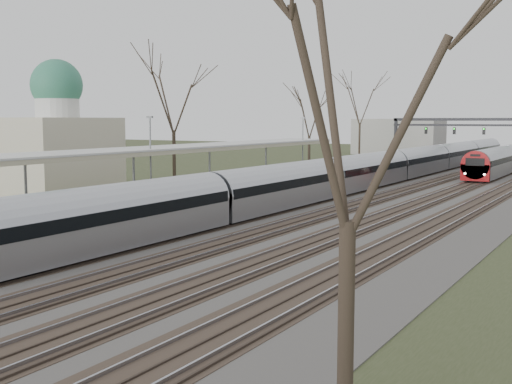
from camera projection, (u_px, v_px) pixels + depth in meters
track_bed at (395, 191)px, 52.39m from camera, size 24.00×160.00×0.22m
platform at (170, 201)px, 42.22m from camera, size 3.50×69.00×1.00m
canopy at (122, 152)px, 37.99m from camera, size 4.10×50.00×3.11m
dome_building at (43, 148)px, 48.78m from camera, size 10.00×8.00×10.30m
signal_gantry at (478, 128)px, 77.35m from camera, size 21.00×0.59×6.08m
tree_west_far at (173, 94)px, 54.39m from camera, size 5.50×5.50×11.33m
tree_east_near at (350, 78)px, 11.08m from camera, size 4.50×4.50×9.27m
train_near at (394, 167)px, 60.11m from camera, size 2.62×90.21×3.05m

